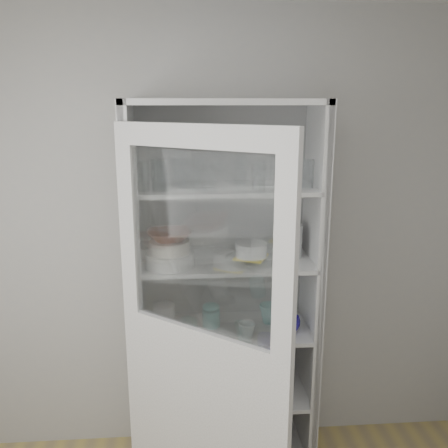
% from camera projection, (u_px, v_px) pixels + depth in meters
% --- Properties ---
extents(wall_back, '(3.60, 0.02, 2.60)m').
position_uv_depth(wall_back, '(187.00, 241.00, 2.75)').
color(wall_back, '#B0B0AF').
rests_on(wall_back, ground).
extents(pantry_cabinet, '(1.00, 0.45, 2.10)m').
position_uv_depth(pantry_cabinet, '(223.00, 309.00, 2.70)').
color(pantry_cabinet, silver).
rests_on(pantry_cabinet, floor).
extents(cupboard_door, '(0.74, 0.58, 2.00)m').
position_uv_depth(cupboard_door, '(201.00, 375.00, 2.16)').
color(cupboard_door, silver).
rests_on(cupboard_door, floor).
extents(tumbler_0, '(0.09, 0.09, 0.14)m').
position_uv_depth(tumbler_0, '(142.00, 177.00, 2.31)').
color(tumbler_0, silver).
rests_on(tumbler_0, shelf_glass).
extents(tumbler_1, '(0.09, 0.09, 0.15)m').
position_uv_depth(tumbler_1, '(159.00, 176.00, 2.30)').
color(tumbler_1, silver).
rests_on(tumbler_1, shelf_glass).
extents(tumbler_2, '(0.07, 0.07, 0.13)m').
position_uv_depth(tumbler_2, '(209.00, 178.00, 2.30)').
color(tumbler_2, silver).
rests_on(tumbler_2, shelf_glass).
extents(tumbler_3, '(0.10, 0.10, 0.15)m').
position_uv_depth(tumbler_3, '(199.00, 175.00, 2.33)').
color(tumbler_3, silver).
rests_on(tumbler_3, shelf_glass).
extents(tumbler_4, '(0.08, 0.08, 0.14)m').
position_uv_depth(tumbler_4, '(258.00, 177.00, 2.32)').
color(tumbler_4, silver).
rests_on(tumbler_4, shelf_glass).
extents(tumbler_5, '(0.07, 0.07, 0.15)m').
position_uv_depth(tumbler_5, '(307.00, 174.00, 2.37)').
color(tumbler_5, silver).
rests_on(tumbler_5, shelf_glass).
extents(tumbler_6, '(0.08, 0.08, 0.15)m').
position_uv_depth(tumbler_6, '(288.00, 174.00, 2.35)').
color(tumbler_6, silver).
rests_on(tumbler_6, shelf_glass).
extents(tumbler_7, '(0.08, 0.08, 0.15)m').
position_uv_depth(tumbler_7, '(179.00, 172.00, 2.42)').
color(tumbler_7, silver).
rests_on(tumbler_7, shelf_glass).
extents(tumbler_8, '(0.08, 0.08, 0.14)m').
position_uv_depth(tumbler_8, '(160.00, 174.00, 2.39)').
color(tumbler_8, silver).
rests_on(tumbler_8, shelf_glass).
extents(tumbler_9, '(0.08, 0.08, 0.15)m').
position_uv_depth(tumbler_9, '(186.00, 173.00, 2.42)').
color(tumbler_9, silver).
rests_on(tumbler_9, shelf_glass).
extents(goblet_0, '(0.08, 0.08, 0.18)m').
position_uv_depth(goblet_0, '(177.00, 167.00, 2.52)').
color(goblet_0, silver).
rests_on(goblet_0, shelf_glass).
extents(goblet_1, '(0.07, 0.07, 0.16)m').
position_uv_depth(goblet_1, '(201.00, 168.00, 2.54)').
color(goblet_1, silver).
rests_on(goblet_1, shelf_glass).
extents(goblet_2, '(0.08, 0.08, 0.17)m').
position_uv_depth(goblet_2, '(242.00, 168.00, 2.52)').
color(goblet_2, silver).
rests_on(goblet_2, shelf_glass).
extents(goblet_3, '(0.07, 0.07, 0.17)m').
position_uv_depth(goblet_3, '(286.00, 166.00, 2.59)').
color(goblet_3, silver).
rests_on(goblet_3, shelf_glass).
extents(plate_stack_front, '(0.26, 0.26, 0.07)m').
position_uv_depth(plate_stack_front, '(170.00, 259.00, 2.45)').
color(plate_stack_front, silver).
rests_on(plate_stack_front, shelf_plates).
extents(plate_stack_back, '(0.21, 0.21, 0.06)m').
position_uv_depth(plate_stack_back, '(149.00, 249.00, 2.64)').
color(plate_stack_back, silver).
rests_on(plate_stack_back, shelf_plates).
extents(cream_bowl, '(0.24, 0.24, 0.06)m').
position_uv_depth(cream_bowl, '(169.00, 247.00, 2.44)').
color(cream_bowl, white).
rests_on(cream_bowl, plate_stack_front).
extents(terracotta_bowl, '(0.25, 0.25, 0.05)m').
position_uv_depth(terracotta_bowl, '(169.00, 235.00, 2.42)').
color(terracotta_bowl, brown).
rests_on(terracotta_bowl, cream_bowl).
extents(glass_platter, '(0.32, 0.32, 0.02)m').
position_uv_depth(glass_platter, '(251.00, 259.00, 2.53)').
color(glass_platter, silver).
rests_on(glass_platter, shelf_plates).
extents(yellow_trivet, '(0.20, 0.20, 0.01)m').
position_uv_depth(yellow_trivet, '(251.00, 257.00, 2.53)').
color(yellow_trivet, yellow).
rests_on(yellow_trivet, glass_platter).
extents(white_ramekin, '(0.17, 0.17, 0.07)m').
position_uv_depth(white_ramekin, '(251.00, 249.00, 2.52)').
color(white_ramekin, silver).
rests_on(white_ramekin, yellow_trivet).
extents(grey_bowl_stack, '(0.15, 0.15, 0.18)m').
position_uv_depth(grey_bowl_stack, '(288.00, 241.00, 2.59)').
color(grey_bowl_stack, silver).
rests_on(grey_bowl_stack, shelf_plates).
extents(mug_blue, '(0.12, 0.12, 0.09)m').
position_uv_depth(mug_blue, '(290.00, 324.00, 2.60)').
color(mug_blue, navy).
rests_on(mug_blue, shelf_mugs).
extents(mug_teal, '(0.15, 0.15, 0.11)m').
position_uv_depth(mug_teal, '(269.00, 314.00, 2.70)').
color(mug_teal, teal).
rests_on(mug_teal, shelf_mugs).
extents(mug_white, '(0.10, 0.10, 0.08)m').
position_uv_depth(mug_white, '(247.00, 330.00, 2.53)').
color(mug_white, silver).
rests_on(mug_white, shelf_mugs).
extents(teal_jar, '(0.10, 0.10, 0.12)m').
position_uv_depth(teal_jar, '(211.00, 316.00, 2.65)').
color(teal_jar, teal).
rests_on(teal_jar, shelf_mugs).
extents(measuring_cups, '(0.10, 0.10, 0.04)m').
position_uv_depth(measuring_cups, '(174.00, 330.00, 2.58)').
color(measuring_cups, silver).
rests_on(measuring_cups, shelf_mugs).
extents(white_canister, '(0.12, 0.12, 0.14)m').
position_uv_depth(white_canister, '(164.00, 317.00, 2.62)').
color(white_canister, silver).
rests_on(white_canister, shelf_mugs).
extents(cream_dish, '(0.24, 0.24, 0.07)m').
position_uv_depth(cream_dish, '(211.00, 389.00, 2.70)').
color(cream_dish, white).
rests_on(cream_dish, shelf_bot).
extents(tin_box, '(0.21, 0.18, 0.05)m').
position_uv_depth(tin_box, '(270.00, 384.00, 2.77)').
color(tin_box, '#9B9CA3').
rests_on(tin_box, shelf_bot).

